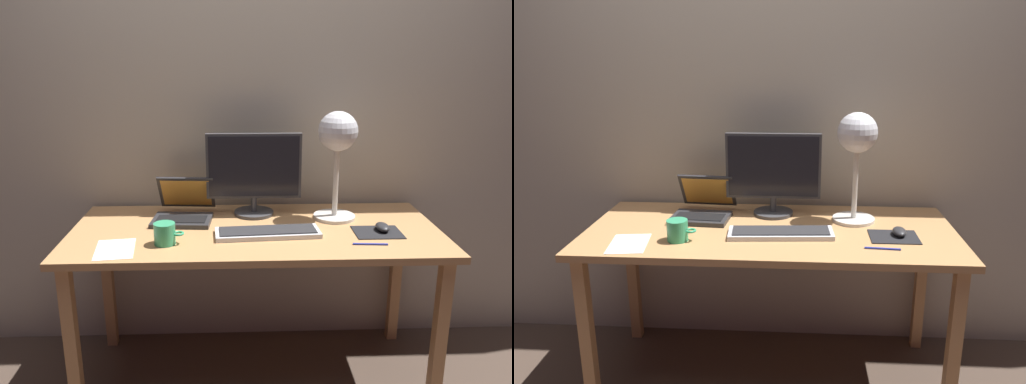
% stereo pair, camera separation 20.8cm
% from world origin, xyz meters
% --- Properties ---
extents(ground_plane, '(4.80, 4.80, 0.00)m').
position_xyz_m(ground_plane, '(0.00, 0.00, 0.00)').
color(ground_plane, '#47382D').
rests_on(ground_plane, ground).
extents(back_wall, '(4.80, 0.06, 2.60)m').
position_xyz_m(back_wall, '(0.00, 0.40, 1.30)').
color(back_wall, '#B2A893').
rests_on(back_wall, ground).
extents(desk, '(1.60, 0.70, 0.74)m').
position_xyz_m(desk, '(0.00, 0.00, 0.66)').
color(desk, tan).
rests_on(desk, ground).
extents(monitor, '(0.44, 0.19, 0.39)m').
position_xyz_m(monitor, '(0.00, 0.20, 0.95)').
color(monitor, '#38383A').
rests_on(monitor, desk).
extents(keyboard_main, '(0.45, 0.17, 0.03)m').
position_xyz_m(keyboard_main, '(0.05, -0.08, 0.75)').
color(keyboard_main, silver).
rests_on(keyboard_main, desk).
extents(laptop, '(0.28, 0.30, 0.19)m').
position_xyz_m(laptop, '(-0.32, 0.16, 0.79)').
color(laptop, '#28282B').
rests_on(laptop, desk).
extents(desk_lamp, '(0.19, 0.19, 0.49)m').
position_xyz_m(desk_lamp, '(0.37, 0.13, 1.10)').
color(desk_lamp, beige).
rests_on(desk_lamp, desk).
extents(mousepad, '(0.20, 0.16, 0.00)m').
position_xyz_m(mousepad, '(0.52, -0.07, 0.74)').
color(mousepad, black).
rests_on(mousepad, desk).
extents(mouse, '(0.06, 0.10, 0.03)m').
position_xyz_m(mouse, '(0.54, -0.06, 0.76)').
color(mouse, '#28282B').
rests_on(mouse, mousepad).
extents(coffee_mug, '(0.12, 0.09, 0.09)m').
position_xyz_m(coffee_mug, '(-0.37, -0.17, 0.78)').
color(coffee_mug, '#339966').
rests_on(coffee_mug, desk).
extents(paper_sheet_near_mouse, '(0.17, 0.23, 0.00)m').
position_xyz_m(paper_sheet_near_mouse, '(-0.56, -0.22, 0.74)').
color(paper_sheet_near_mouse, white).
rests_on(paper_sheet_near_mouse, desk).
extents(pen, '(0.14, 0.02, 0.01)m').
position_xyz_m(pen, '(0.45, -0.21, 0.74)').
color(pen, '#2633A5').
rests_on(pen, desk).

